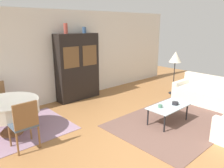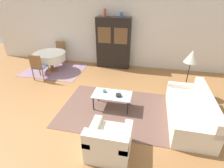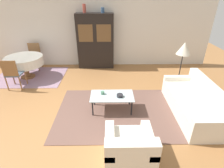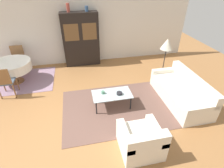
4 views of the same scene
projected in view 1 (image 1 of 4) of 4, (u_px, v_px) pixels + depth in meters
name	position (u px, v px, depth m)	size (l,w,h in m)	color
ground_plane	(153.00, 148.00, 4.20)	(14.00, 14.00, 0.00)	#9E6B3D
wall_back	(56.00, 57.00, 6.42)	(10.00, 0.06, 2.70)	silver
area_rug	(174.00, 122.00, 5.29)	(3.04, 2.17, 0.01)	brown
dining_rug	(15.00, 132.00, 4.82)	(2.36, 1.71, 0.01)	gray
couch	(212.00, 95.00, 6.40)	(0.92, 2.08, 0.78)	silver
coffee_table	(168.00, 107.00, 5.16)	(1.06, 0.58, 0.42)	black
display_cabinet	(78.00, 67.00, 6.70)	(1.36, 0.42, 2.02)	black
dining_table	(9.00, 107.00, 4.59)	(1.23, 1.23, 0.75)	brown
dining_chair_near	(24.00, 122.00, 4.01)	(0.44, 0.44, 0.96)	brown
floor_lamp	(175.00, 58.00, 7.14)	(0.41, 0.41, 1.43)	black
cup	(160.00, 106.00, 5.04)	(0.09, 0.09, 0.07)	#4C7A60
bowl	(175.00, 103.00, 5.22)	(0.15, 0.15, 0.06)	#232328
vase_tall	(66.00, 28.00, 6.17)	(0.11, 0.11, 0.29)	#9E4238
vase_short	(84.00, 30.00, 6.60)	(0.12, 0.12, 0.18)	#33517A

